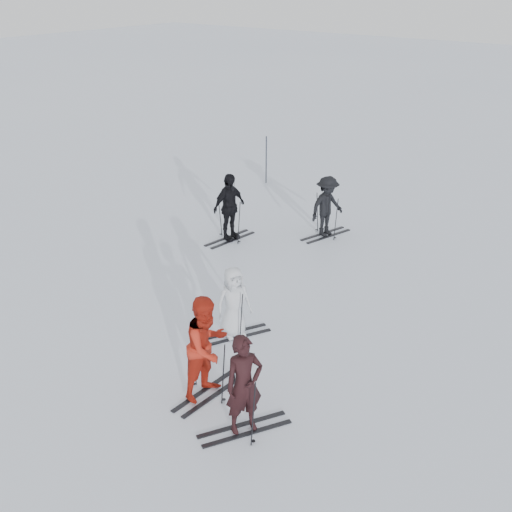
{
  "coord_description": "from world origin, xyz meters",
  "views": [
    {
      "loc": [
        8.43,
        -10.01,
        7.27
      ],
      "look_at": [
        0.0,
        1.0,
        1.0
      ],
      "focal_mm": 45.0,
      "sensor_mm": 36.0,
      "label": 1
    }
  ],
  "objects_px": {
    "skier_red": "(207,348)",
    "piste_marker": "(266,160)",
    "skier_uphill_left": "(229,208)",
    "skier_uphill_far": "(327,207)",
    "skier_near_dark": "(244,386)",
    "skier_grey": "(234,303)"
  },
  "relations": [
    {
      "from": "skier_red",
      "to": "skier_uphill_left",
      "type": "distance_m",
      "value": 7.43
    },
    {
      "from": "skier_near_dark",
      "to": "skier_uphill_left",
      "type": "relative_size",
      "value": 0.93
    },
    {
      "from": "skier_near_dark",
      "to": "skier_grey",
      "type": "distance_m",
      "value": 3.1
    },
    {
      "from": "skier_near_dark",
      "to": "skier_uphill_far",
      "type": "height_order",
      "value": "skier_near_dark"
    },
    {
      "from": "skier_near_dark",
      "to": "skier_uphill_far",
      "type": "distance_m",
      "value": 9.04
    },
    {
      "from": "skier_near_dark",
      "to": "skier_grey",
      "type": "bearing_deg",
      "value": 71.13
    },
    {
      "from": "skier_red",
      "to": "skier_uphill_far",
      "type": "height_order",
      "value": "skier_red"
    },
    {
      "from": "skier_grey",
      "to": "skier_uphill_far",
      "type": "bearing_deg",
      "value": 40.45
    },
    {
      "from": "skier_grey",
      "to": "skier_uphill_far",
      "type": "distance_m",
      "value": 6.21
    },
    {
      "from": "skier_uphill_left",
      "to": "piste_marker",
      "type": "distance_m",
      "value": 5.51
    },
    {
      "from": "skier_red",
      "to": "piste_marker",
      "type": "xyz_separation_m",
      "value": [
        -6.8,
        10.93,
        -0.13
      ]
    },
    {
      "from": "skier_grey",
      "to": "piste_marker",
      "type": "relative_size",
      "value": 0.91
    },
    {
      "from": "skier_uphill_far",
      "to": "skier_uphill_left",
      "type": "bearing_deg",
      "value": 148.34
    },
    {
      "from": "skier_uphill_left",
      "to": "skier_near_dark",
      "type": "bearing_deg",
      "value": -131.97
    },
    {
      "from": "skier_uphill_left",
      "to": "piste_marker",
      "type": "bearing_deg",
      "value": 32.26
    },
    {
      "from": "skier_red",
      "to": "skier_grey",
      "type": "xyz_separation_m",
      "value": [
        -0.93,
        1.89,
        -0.21
      ]
    },
    {
      "from": "skier_grey",
      "to": "skier_uphill_left",
      "type": "height_order",
      "value": "skier_uphill_left"
    },
    {
      "from": "skier_red",
      "to": "skier_uphill_far",
      "type": "bearing_deg",
      "value": 18.38
    },
    {
      "from": "piste_marker",
      "to": "skier_red",
      "type": "bearing_deg",
      "value": -58.13
    },
    {
      "from": "skier_red",
      "to": "piste_marker",
      "type": "bearing_deg",
      "value": 33.66
    },
    {
      "from": "skier_uphill_far",
      "to": "skier_red",
      "type": "bearing_deg",
      "value": -148.75
    },
    {
      "from": "skier_near_dark",
      "to": "piste_marker",
      "type": "xyz_separation_m",
      "value": [
        -7.96,
        11.32,
        -0.04
      ]
    }
  ]
}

